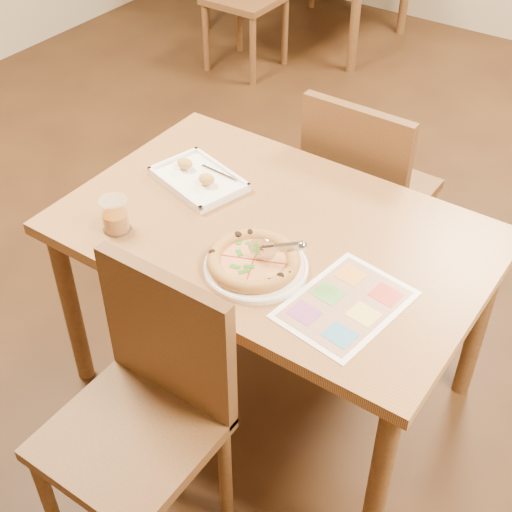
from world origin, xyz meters
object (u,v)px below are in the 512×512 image
Objects in this scene: dining_table at (274,249)px; pizza_cutter at (275,248)px; plate at (256,267)px; chair_far at (363,179)px; pizza at (254,261)px; appetizer_tray at (198,179)px; chair_near at (149,387)px; menu at (345,304)px; glass_tumbler at (115,217)px.

pizza_cutter is (0.11, -0.17, 0.17)m from dining_table.
plate is at bearing -71.78° from dining_table.
chair_far is 1.76× the size of pizza.
appetizer_tray is at bearing 170.25° from dining_table.
chair_near is 0.51m from pizza_cutter.
dining_table is 0.61m from chair_near.
chair_far is 0.86m from menu.
chair_near is 1.37× the size of appetizer_tray.
appetizer_tray is (-0.34, 0.06, 0.10)m from dining_table.
appetizer_tray is (-0.46, 0.23, -0.07)m from pizza_cutter.
pizza is at bearing 82.28° from chair_near.
appetizer_tray reaches higher than pizza.
pizza_cutter reaches higher than dining_table.
chair_near is at bearing -90.00° from dining_table.
menu is at bearing -18.73° from appetizer_tray.
pizza_cutter reaches higher than appetizer_tray.
pizza_cutter is 0.25m from menu.
chair_far is 0.81m from plate.
plate is at bearing -174.64° from pizza_cutter.
pizza reaches higher than plate.
appetizer_tray is 3.18× the size of glass_tumbler.
chair_near is (0.00, -0.60, -0.07)m from dining_table.
chair_near is 1.20m from chair_far.
pizza is 0.75× the size of menu.
plate is 0.83× the size of menu.
pizza_cutter is 0.43× the size of menu.
pizza_cutter is 0.52m from glass_tumbler.
pizza_cutter is (0.05, 0.02, 0.08)m from plate.
plate is at bearing 81.24° from chair_near.
menu is at bearing 3.61° from pizza.
pizza_cutter is at bearing 179.20° from menu.
appetizer_tray reaches higher than plate.
plate is (0.06, -0.79, 0.16)m from chair_far.
menu is at bearing 3.61° from plate.
pizza is 0.47m from appetizer_tray.
chair_near is 1.76× the size of pizza.
chair_near reaches higher than glass_tumbler.
chair_far is at bearing 90.00° from dining_table.
appetizer_tray is at bearing 161.27° from menu.
dining_table is at bearing 153.16° from menu.
menu is (0.74, 0.10, -0.04)m from glass_tumbler.
pizza is (0.06, -0.79, 0.18)m from chair_far.
dining_table is 12.05× the size of glass_tumbler.
chair_near is at bearing -39.50° from glass_tumbler.
pizza is (0.06, -0.19, 0.11)m from dining_table.
chair_far reaches higher than menu.
plate is 2.76× the size of glass_tumbler.
chair_near is 0.76m from appetizer_tray.
chair_far is at bearing 66.05° from glass_tumbler.
chair_near reaches higher than plate.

